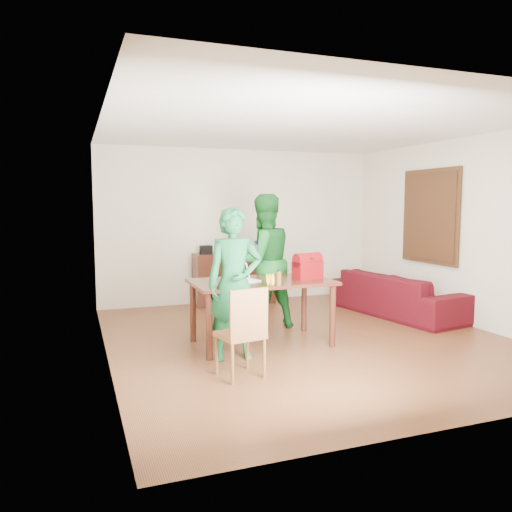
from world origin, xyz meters
name	(u,v)px	position (x,y,z in m)	size (l,w,h in m)	color
room	(305,238)	(0.01, 0.13, 1.31)	(5.20, 5.70, 2.90)	#462711
table	(262,289)	(-0.65, -0.02, 0.70)	(1.72, 0.97, 0.80)	black
chair	(241,351)	(-1.27, -1.06, 0.27)	(0.49, 0.47, 0.93)	brown
person_near	(234,284)	(-1.14, -0.47, 0.85)	(0.62, 0.41, 1.71)	#145A2F
person_far	(263,262)	(-0.33, 0.74, 0.94)	(0.92, 0.71, 1.89)	#13571B
laptop	(247,278)	(-0.86, -0.06, 0.85)	(0.36, 0.31, 0.21)	white
bananas	(270,283)	(-0.70, -0.43, 0.83)	(0.14, 0.09, 0.05)	gold
bottle	(279,277)	(-0.59, -0.43, 0.90)	(0.06, 0.06, 0.18)	brown
red_bag	(308,269)	(-0.06, -0.11, 0.93)	(0.35, 0.20, 0.26)	#6A0708
sofa	(397,294)	(1.95, 0.79, 0.33)	(2.25, 0.88, 0.66)	#3C0710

